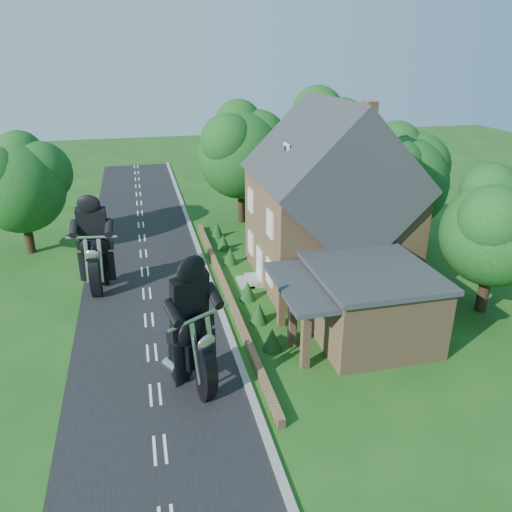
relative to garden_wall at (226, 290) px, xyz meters
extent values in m
plane|color=#194914|center=(-4.30, -5.00, -0.20)|extent=(120.00, 120.00, 0.00)
cube|color=black|center=(-4.30, -5.00, -0.19)|extent=(7.00, 80.00, 0.02)
cube|color=gray|center=(-0.65, -5.00, -0.14)|extent=(0.30, 80.00, 0.12)
cube|color=olive|center=(0.00, 0.00, 0.00)|extent=(0.30, 22.00, 0.40)
cube|color=olive|center=(6.20, 1.00, 2.80)|extent=(8.00, 8.00, 6.00)
cube|color=#282C2F|center=(6.20, 1.00, 5.80)|extent=(8.48, 8.64, 8.48)
cube|color=olive|center=(8.20, 1.00, 9.00)|extent=(0.60, 0.90, 1.60)
cube|color=white|center=(3.60, 1.00, 7.30)|extent=(0.12, 0.80, 0.90)
cube|color=black|center=(3.54, 1.00, 7.30)|extent=(0.04, 0.55, 0.65)
cube|color=white|center=(2.14, 1.00, 0.85)|extent=(0.10, 1.10, 2.10)
cube|color=gray|center=(1.80, 1.00, -0.05)|extent=(0.80, 1.60, 0.30)
cube|color=gray|center=(1.30, 1.00, -0.12)|extent=(0.80, 1.60, 0.15)
cube|color=white|center=(2.14, -1.20, 1.40)|extent=(0.10, 1.10, 1.40)
cube|color=black|center=(2.12, -1.20, 1.40)|extent=(0.04, 0.92, 1.22)
cube|color=white|center=(2.14, 3.20, 1.40)|extent=(0.10, 1.10, 1.40)
cube|color=black|center=(2.12, 3.20, 1.40)|extent=(0.04, 0.92, 1.22)
cube|color=white|center=(2.14, -1.20, 4.10)|extent=(0.10, 1.10, 1.40)
cube|color=black|center=(2.12, -1.20, 4.10)|extent=(0.04, 0.92, 1.22)
cube|color=white|center=(2.14, 3.20, 4.10)|extent=(0.10, 1.10, 1.40)
cube|color=black|center=(2.12, 3.20, 4.10)|extent=(0.04, 0.92, 1.22)
cube|color=olive|center=(5.70, -5.80, 1.40)|extent=(5.00, 5.60, 3.20)
cube|color=#282C2F|center=(5.70, -5.80, 3.12)|extent=(5.30, 5.94, 0.24)
cube|color=#282C2F|center=(2.60, -5.80, 2.75)|extent=(2.60, 5.32, 0.22)
cube|color=olive|center=(2.00, -7.60, 1.20)|extent=(0.35, 0.35, 2.80)
cube|color=olive|center=(2.00, -5.80, 1.20)|extent=(0.35, 0.35, 2.80)
cube|color=olive|center=(2.00, -4.00, 1.20)|extent=(0.35, 0.35, 2.80)
cylinder|color=black|center=(12.70, -5.00, 1.20)|extent=(0.56, 0.56, 2.80)
sphere|color=#134315|center=(12.70, -5.00, 4.03)|extent=(5.20, 5.20, 5.20)
sphere|color=#134315|center=(11.79, -5.78, 5.07)|extent=(3.22, 3.22, 3.22)
sphere|color=#134315|center=(12.80, -3.96, 5.85)|extent=(2.86, 2.86, 2.86)
cylinder|color=black|center=(12.20, 3.50, 1.30)|extent=(0.56, 0.56, 3.00)
sphere|color=#134315|center=(12.20, 3.50, 4.45)|extent=(6.00, 6.00, 6.00)
sphere|color=#134315|center=(13.55, 4.10, 5.35)|extent=(4.32, 4.32, 4.32)
sphere|color=#134315|center=(11.15, 2.60, 5.65)|extent=(3.72, 3.72, 3.72)
sphere|color=#134315|center=(12.30, 4.70, 6.55)|extent=(3.30, 3.30, 3.30)
cylinder|color=black|center=(9.70, 11.00, 1.60)|extent=(0.56, 0.56, 3.60)
sphere|color=#134315|center=(9.70, 11.00, 5.38)|extent=(7.20, 7.20, 7.20)
sphere|color=#134315|center=(11.32, 11.72, 6.46)|extent=(5.18, 5.18, 5.18)
sphere|color=#134315|center=(8.44, 9.92, 6.82)|extent=(4.46, 4.46, 4.46)
sphere|color=#134315|center=(9.80, 12.44, 7.90)|extent=(3.96, 3.96, 3.96)
cylinder|color=black|center=(3.70, 12.00, 1.50)|extent=(0.56, 0.56, 3.40)
sphere|color=#134315|center=(3.70, 12.00, 4.96)|extent=(6.40, 6.40, 6.40)
sphere|color=#134315|center=(5.14, 12.64, 5.92)|extent=(4.61, 4.61, 4.61)
sphere|color=#134315|center=(2.58, 11.04, 6.24)|extent=(3.97, 3.97, 3.97)
sphere|color=#134315|center=(3.80, 13.28, 7.20)|extent=(3.52, 3.52, 3.52)
cylinder|color=black|center=(-11.30, 9.00, 1.20)|extent=(0.56, 0.56, 2.80)
sphere|color=#134315|center=(-11.30, 9.00, 4.14)|extent=(5.60, 5.60, 5.60)
sphere|color=#134315|center=(-10.04, 9.56, 4.98)|extent=(4.03, 4.03, 4.03)
sphere|color=#134315|center=(-12.28, 8.16, 5.26)|extent=(3.47, 3.47, 3.47)
sphere|color=#134315|center=(-11.20, 10.12, 6.10)|extent=(3.08, 3.08, 3.08)
cone|color=#113713|center=(1.00, -6.00, 0.35)|extent=(0.90, 0.90, 1.10)
cone|color=#113713|center=(1.00, -3.50, 0.35)|extent=(0.90, 0.90, 1.10)
cone|color=#113713|center=(1.00, -1.00, 0.35)|extent=(0.90, 0.90, 1.10)
cone|color=#113713|center=(1.00, 4.00, 0.35)|extent=(0.90, 0.90, 1.10)
cone|color=#113713|center=(1.00, 6.50, 0.35)|extent=(0.90, 0.90, 1.10)
cone|color=#113713|center=(1.00, 9.00, 0.35)|extent=(0.90, 0.90, 1.10)
camera|label=1|loc=(-4.19, -24.46, 12.37)|focal=35.00mm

